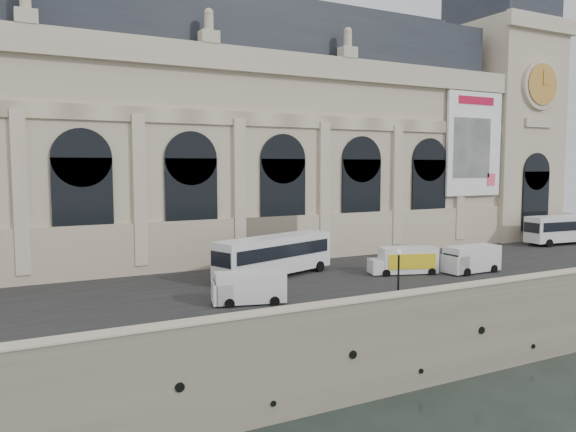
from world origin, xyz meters
The scene contains 12 objects.
ground centered at (0.00, 0.00, 0.00)m, with size 260.00×260.00×0.00m, color black.
quay centered at (0.00, 35.00, 3.00)m, with size 160.00×70.00×6.00m, color gray.
street centered at (0.00, 14.00, 6.03)m, with size 160.00×24.00×0.06m, color #2D2D2D.
parapet centered at (0.00, 0.60, 6.62)m, with size 160.00×1.40×1.21m.
museum centered at (-5.98, 30.86, 19.72)m, with size 69.00×18.70×29.10m.
clock_pavilion centered at (34.00, 27.93, 23.42)m, with size 13.00×14.72×36.70m.
bus_left centered at (-8.35, 15.12, 8.15)m, with size 13.14×6.89×3.84m.
bus_right centered at (35.58, 16.95, 8.13)m, with size 13.05×3.82×3.80m.
van_b centered at (-14.72, 7.19, 7.23)m, with size 5.74×3.34×2.41m.
van_c centered at (9.12, 8.33, 7.33)m, with size 5.90×2.54×2.61m.
box_truck centered at (3.23, 10.78, 7.30)m, with size 6.74×3.90×2.59m.
lamp_right centered at (-4.40, 2.23, 8.02)m, with size 0.41×0.41×4.06m.
Camera 1 is at (-31.06, -30.55, 16.32)m, focal length 35.00 mm.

